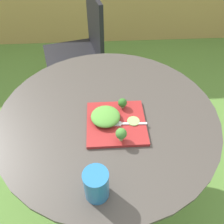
% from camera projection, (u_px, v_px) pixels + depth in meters
% --- Properties ---
extents(ground_plane, '(12.00, 12.00, 0.00)m').
position_uv_depth(ground_plane, '(109.00, 188.00, 1.58)').
color(ground_plane, '#568438').
extents(patio_table, '(0.99, 0.99, 0.74)m').
position_uv_depth(patio_table, '(109.00, 144.00, 1.22)').
color(patio_table, '#423D38').
rests_on(patio_table, ground_plane).
extents(patio_chair, '(0.53, 0.53, 0.90)m').
position_uv_depth(patio_chair, '(83.00, 44.00, 1.87)').
color(patio_chair, black).
rests_on(patio_chair, ground_plane).
extents(salad_plate, '(0.25, 0.25, 0.01)m').
position_uv_depth(salad_plate, '(116.00, 123.00, 1.00)').
color(salad_plate, maroon).
rests_on(salad_plate, patio_table).
extents(drinking_glass, '(0.08, 0.08, 0.12)m').
position_uv_depth(drinking_glass, '(96.00, 186.00, 0.75)').
color(drinking_glass, '#236BA8').
rests_on(drinking_glass, patio_table).
extents(fork, '(0.15, 0.03, 0.00)m').
position_uv_depth(fork, '(125.00, 124.00, 0.98)').
color(fork, silver).
rests_on(fork, salad_plate).
extents(lettuce_mound, '(0.12, 0.13, 0.04)m').
position_uv_depth(lettuce_mound, '(106.00, 116.00, 0.99)').
color(lettuce_mound, '#519338').
rests_on(lettuce_mound, salad_plate).
extents(broccoli_floret_0, '(0.04, 0.04, 0.06)m').
position_uv_depth(broccoli_floret_0, '(121.00, 134.00, 0.90)').
color(broccoli_floret_0, '#99B770').
rests_on(broccoli_floret_0, salad_plate).
extents(broccoli_floret_1, '(0.04, 0.04, 0.05)m').
position_uv_depth(broccoli_floret_1, '(123.00, 103.00, 1.03)').
color(broccoli_floret_1, '#99B770').
rests_on(broccoli_floret_1, salad_plate).
extents(cucumber_slice_0, '(0.05, 0.05, 0.01)m').
position_uv_depth(cucumber_slice_0, '(133.00, 121.00, 0.99)').
color(cucumber_slice_0, '#8EB766').
rests_on(cucumber_slice_0, salad_plate).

